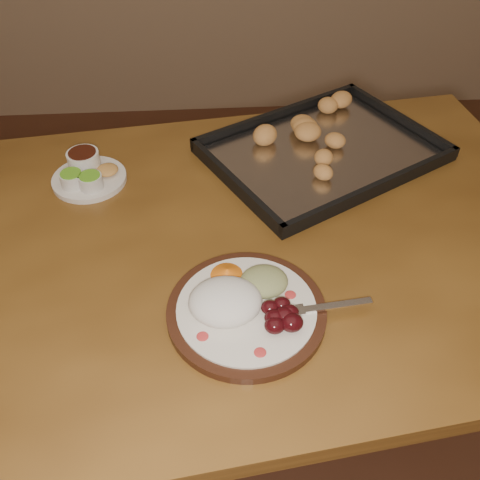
{
  "coord_description": "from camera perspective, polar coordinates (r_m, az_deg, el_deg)",
  "views": [
    {
      "loc": [
        0.02,
        -0.58,
        1.47
      ],
      "look_at": [
        0.07,
        0.15,
        0.77
      ],
      "focal_mm": 40.0,
      "sensor_mm": 36.0,
      "label": 1
    }
  ],
  "objects": [
    {
      "name": "dining_table",
      "position": [
        1.12,
        -3.3,
        -3.63
      ],
      "size": [
        1.6,
        1.08,
        0.75
      ],
      "rotation": [
        0.0,
        0.0,
        0.13
      ],
      "color": "brown",
      "rests_on": "ground"
    },
    {
      "name": "dinner_plate",
      "position": [
        0.91,
        0.45,
        -6.99
      ],
      "size": [
        0.35,
        0.27,
        0.06
      ],
      "rotation": [
        0.0,
        0.0,
        -0.23
      ],
      "color": "#32180E",
      "rests_on": "dining_table"
    },
    {
      "name": "condiment_saucer",
      "position": [
        1.23,
        -16.01,
        6.88
      ],
      "size": [
        0.16,
        0.16,
        0.05
      ],
      "rotation": [
        0.0,
        0.0,
        0.05
      ],
      "color": "silver",
      "rests_on": "dining_table"
    },
    {
      "name": "baking_tray",
      "position": [
        1.28,
        8.8,
        9.48
      ],
      "size": [
        0.62,
        0.57,
        0.05
      ],
      "rotation": [
        0.0,
        0.0,
        0.51
      ],
      "color": "black",
      "rests_on": "dining_table"
    }
  ]
}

